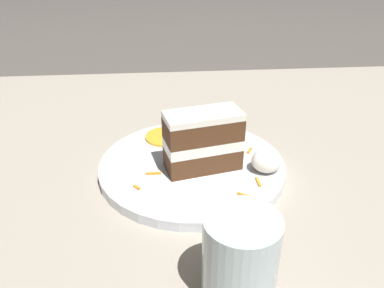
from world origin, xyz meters
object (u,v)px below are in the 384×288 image
(cream_dollop, at_px, (267,161))
(drinking_glass, at_px, (239,265))
(plate, at_px, (192,166))
(orange_garnish, at_px, (166,137))
(cake_slice, at_px, (203,141))

(cream_dollop, height_order, drinking_glass, drinking_glass)
(drinking_glass, bearing_deg, plate, -83.90)
(orange_garnish, height_order, drinking_glass, drinking_glass)
(orange_garnish, bearing_deg, plate, 115.05)
(drinking_glass, bearing_deg, cake_slice, -87.21)
(plate, distance_m, cake_slice, 0.06)
(plate, relative_size, cake_slice, 2.41)
(cake_slice, distance_m, cream_dollop, 0.10)
(cake_slice, distance_m, drinking_glass, 0.24)
(cream_dollop, height_order, orange_garnish, cream_dollop)
(plate, relative_size, drinking_glass, 2.87)
(plate, relative_size, cream_dollop, 6.38)
(plate, xyz_separation_m, cake_slice, (-0.02, 0.02, 0.06))
(orange_garnish, relative_size, drinking_glass, 0.70)
(plate, bearing_deg, cream_dollop, 162.02)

